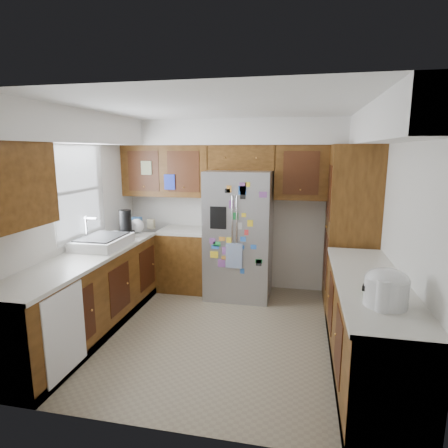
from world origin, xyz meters
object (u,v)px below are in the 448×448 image
at_px(pantry, 351,228).
at_px(fridge, 239,235).
at_px(rice_cooker, 386,287).
at_px(paper_towel, 383,296).

relative_size(pantry, fridge, 1.19).
relative_size(rice_cooker, paper_towel, 1.40).
xyz_separation_m(fridge, paper_towel, (1.45, -2.39, 0.14)).
bearing_deg(fridge, rice_cooker, -56.48).
xyz_separation_m(pantry, fridge, (-1.50, 0.05, -0.17)).
distance_m(pantry, fridge, 1.51).
bearing_deg(fridge, paper_towel, -58.62).
relative_size(fridge, rice_cooker, 5.44).
bearing_deg(pantry, rice_cooker, -90.01).
height_order(pantry, fridge, pantry).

